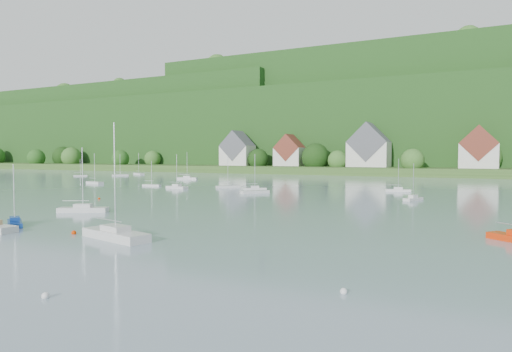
% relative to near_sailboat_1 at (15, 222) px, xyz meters
% --- Properties ---
extents(far_shore_strip, '(600.00, 60.00, 3.00)m').
position_rel_near_sailboat_1_xyz_m(far_shore_strip, '(-1.09, 165.66, 1.10)').
color(far_shore_strip, '#2F4E1D').
rests_on(far_shore_strip, ground).
extents(forested_ridge, '(620.00, 181.22, 69.89)m').
position_rel_near_sailboat_1_xyz_m(forested_ridge, '(-0.69, 234.22, 22.49)').
color(forested_ridge, '#133B12').
rests_on(forested_ridge, ground).
extents(village_building_0, '(14.00, 10.40, 16.00)m').
position_rel_near_sailboat_1_xyz_m(village_building_0, '(-56.09, 152.66, 9.11)').
color(village_building_0, beige).
rests_on(village_building_0, far_shore_strip).
extents(village_building_1, '(12.00, 9.36, 14.00)m').
position_rel_near_sailboat_1_xyz_m(village_building_1, '(-31.09, 154.66, 8.35)').
color(village_building_1, beige).
rests_on(village_building_1, far_shore_strip).
extents(village_building_2, '(16.00, 11.44, 18.00)m').
position_rel_near_sailboat_1_xyz_m(village_building_2, '(3.91, 153.66, 9.87)').
color(village_building_2, beige).
rests_on(village_building_2, far_shore_strip).
extents(village_building_3, '(13.00, 10.40, 15.50)m').
position_rel_near_sailboat_1_xyz_m(village_building_3, '(43.91, 151.66, 9.03)').
color(village_building_3, beige).
rests_on(village_building_3, far_shore_strip).
extents(near_sailboat_1, '(4.89, 3.96, 6.71)m').
position_rel_near_sailboat_1_xyz_m(near_sailboat_1, '(0.00, 0.00, 0.00)').
color(near_sailboat_1, navy).
rests_on(near_sailboat_1, ground).
extents(near_sailboat_3, '(6.60, 4.70, 8.80)m').
position_rel_near_sailboat_1_xyz_m(near_sailboat_3, '(-2.72, 12.11, 0.06)').
color(near_sailboat_3, silver).
rests_on(near_sailboat_3, ground).
extents(near_sailboat_4, '(8.24, 4.10, 10.71)m').
position_rel_near_sailboat_1_xyz_m(near_sailboat_4, '(15.75, -1.21, 0.12)').
color(near_sailboat_4, silver).
rests_on(near_sailboat_4, ground).
extents(mooring_buoy_1, '(0.42, 0.42, 0.42)m').
position_rel_near_sailboat_1_xyz_m(mooring_buoy_1, '(24.90, -16.12, -0.40)').
color(mooring_buoy_1, silver).
rests_on(mooring_buoy_1, ground).
extents(mooring_buoy_2, '(0.48, 0.48, 0.48)m').
position_rel_near_sailboat_1_xyz_m(mooring_buoy_2, '(10.12, -0.96, -0.40)').
color(mooring_buoy_2, red).
rests_on(mooring_buoy_2, ground).
extents(mooring_buoy_3, '(0.42, 0.42, 0.42)m').
position_rel_near_sailboat_1_xyz_m(mooring_buoy_3, '(-14.40, 26.52, -0.40)').
color(mooring_buoy_3, red).
rests_on(mooring_buoy_3, ground).
extents(mooring_buoy_4, '(0.41, 0.41, 0.41)m').
position_rel_near_sailboat_1_xyz_m(mooring_buoy_4, '(39.13, -8.10, -0.40)').
color(mooring_buoy_4, silver).
rests_on(mooring_buoy_4, ground).
extents(far_sailboat_cluster, '(193.08, 64.73, 8.71)m').
position_rel_near_sailboat_1_xyz_m(far_sailboat_cluster, '(6.91, 80.79, -0.02)').
color(far_sailboat_cluster, silver).
rests_on(far_sailboat_cluster, ground).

